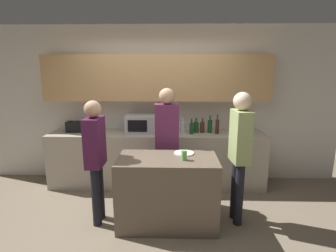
{
  "coord_description": "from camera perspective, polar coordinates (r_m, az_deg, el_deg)",
  "views": [
    {
      "loc": [
        0.31,
        -2.87,
        1.97
      ],
      "look_at": [
        0.22,
        0.46,
        1.24
      ],
      "focal_mm": 28.0,
      "sensor_mm": 36.0,
      "label": 1
    }
  ],
  "objects": [
    {
      "name": "ground_plane",
      "position": [
        3.5,
        -4.06,
        -22.0
      ],
      "size": [
        14.0,
        14.0,
        0.0
      ],
      "primitive_type": "plane",
      "color": "#7F705B"
    },
    {
      "name": "back_wall",
      "position": [
        4.57,
        -2.34,
        6.86
      ],
      "size": [
        6.4,
        0.4,
        2.7
      ],
      "color": "silver",
      "rests_on": "ground_plane"
    },
    {
      "name": "back_counter",
      "position": [
        4.53,
        -2.45,
        -7.15
      ],
      "size": [
        3.6,
        0.62,
        0.92
      ],
      "color": "#B7AD99",
      "rests_on": "ground_plane"
    },
    {
      "name": "kitchen_island",
      "position": [
        3.44,
        -0.12,
        -14.0
      ],
      "size": [
        1.24,
        0.66,
        0.89
      ],
      "color": "brown",
      "rests_on": "ground_plane"
    },
    {
      "name": "microwave",
      "position": [
        4.43,
        -5.69,
        0.52
      ],
      "size": [
        0.52,
        0.39,
        0.3
      ],
      "color": "#B7BABC",
      "rests_on": "back_counter"
    },
    {
      "name": "toaster",
      "position": [
        4.73,
        -19.67,
        -0.13
      ],
      "size": [
        0.26,
        0.16,
        0.18
      ],
      "color": "black",
      "rests_on": "back_counter"
    },
    {
      "name": "potted_plant",
      "position": [
        4.51,
        15.15,
        0.99
      ],
      "size": [
        0.14,
        0.14,
        0.39
      ],
      "color": "#333D4C",
      "rests_on": "back_counter"
    },
    {
      "name": "bottle_0",
      "position": [
        4.4,
        3.31,
        -0.25
      ],
      "size": [
        0.09,
        0.09,
        0.25
      ],
      "color": "silver",
      "rests_on": "back_counter"
    },
    {
      "name": "bottle_1",
      "position": [
        4.32,
        5.13,
        -0.46
      ],
      "size": [
        0.06,
        0.06,
        0.26
      ],
      "color": "#194723",
      "rests_on": "back_counter"
    },
    {
      "name": "bottle_2",
      "position": [
        4.44,
        6.14,
        -0.2
      ],
      "size": [
        0.09,
        0.09,
        0.25
      ],
      "color": "#194723",
      "rests_on": "back_counter"
    },
    {
      "name": "bottle_3",
      "position": [
        4.44,
        7.48,
        -0.23
      ],
      "size": [
        0.07,
        0.07,
        0.25
      ],
      "color": "#472814",
      "rests_on": "back_counter"
    },
    {
      "name": "bottle_4",
      "position": [
        4.45,
        9.09,
        -0.02
      ],
      "size": [
        0.07,
        0.07,
        0.29
      ],
      "color": "#194723",
      "rests_on": "back_counter"
    },
    {
      "name": "bottle_5",
      "position": [
        4.39,
        10.67,
        -0.06
      ],
      "size": [
        0.06,
        0.06,
        0.33
      ],
      "color": "#472814",
      "rests_on": "back_counter"
    },
    {
      "name": "plate_on_island",
      "position": [
        3.43,
        3.5,
        -5.9
      ],
      "size": [
        0.26,
        0.26,
        0.01
      ],
      "color": "white",
      "rests_on": "kitchen_island"
    },
    {
      "name": "cup_0",
      "position": [
        3.18,
        3.53,
        -6.38
      ],
      "size": [
        0.07,
        0.07,
        0.12
      ],
      "color": "#73BD5B",
      "rests_on": "kitchen_island"
    },
    {
      "name": "person_left",
      "position": [
        3.41,
        -15.53,
        -5.61
      ],
      "size": [
        0.21,
        0.34,
        1.6
      ],
      "rotation": [
        0.0,
        0.0,
        -1.59
      ],
      "color": "black",
      "rests_on": "ground_plane"
    },
    {
      "name": "person_center",
      "position": [
        3.4,
        15.35,
        -4.43
      ],
      "size": [
        0.22,
        0.36,
        1.7
      ],
      "rotation": [
        0.0,
        0.0,
        -4.63
      ],
      "color": "black",
      "rests_on": "ground_plane"
    },
    {
      "name": "person_right",
      "position": [
        3.79,
        -0.24,
        -2.14
      ],
      "size": [
        0.35,
        0.22,
        1.71
      ],
      "rotation": [
        0.0,
        0.0,
        -3.1
      ],
      "color": "black",
      "rests_on": "ground_plane"
    }
  ]
}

